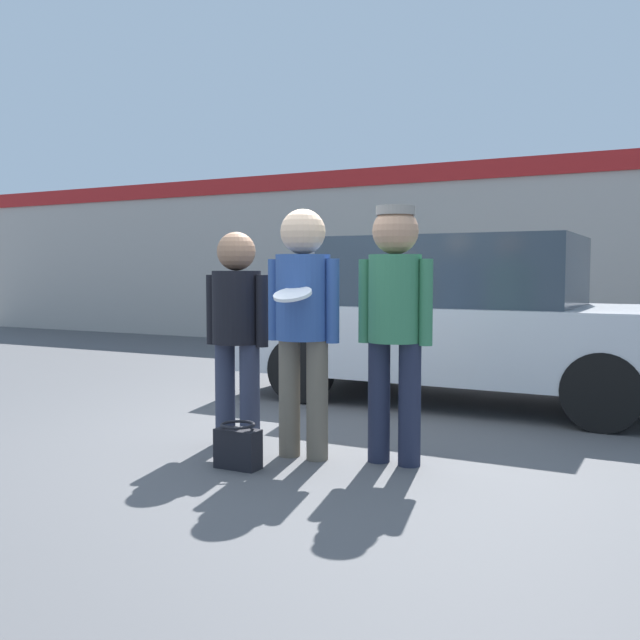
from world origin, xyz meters
TOP-DOWN VIEW (x-y plane):
  - ground_plane at (0.00, 0.00)m, footprint 56.00×56.00m
  - storefront_building at (0.00, 6.90)m, footprint 24.00×0.22m
  - person_left at (-0.44, -0.16)m, footprint 0.53×0.36m
  - person_middle_with_frisbee at (0.18, -0.26)m, footprint 0.55×0.58m
  - person_right at (0.80, -0.11)m, footprint 0.52×0.35m
  - parked_car_near at (0.52, 2.42)m, footprint 4.50×1.91m
  - shrub at (-2.01, 6.06)m, footprint 1.32×1.32m
  - handbag at (-0.07, -0.70)m, footprint 0.30×0.23m

SIDE VIEW (x-z plane):
  - ground_plane at x=0.00m, z-range 0.00..0.00m
  - handbag at x=-0.07m, z-range -0.01..0.29m
  - shrub at x=-2.01m, z-range 0.00..1.32m
  - parked_car_near at x=0.52m, z-range -0.01..1.62m
  - person_left at x=-0.44m, z-range 0.14..1.73m
  - person_middle_with_frisbee at x=0.18m, z-range 0.18..1.90m
  - person_right at x=0.80m, z-range 0.18..1.91m
  - storefront_building at x=0.00m, z-range 0.03..3.10m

